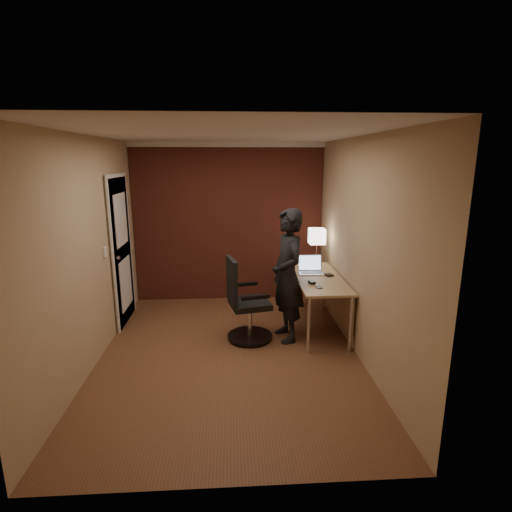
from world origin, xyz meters
name	(u,v)px	position (x,y,z in m)	size (l,w,h in m)	color
room	(210,220)	(-0.27, 1.54, 1.37)	(4.00, 4.00, 4.00)	brown
desk	(323,286)	(1.25, 0.64, 0.60)	(0.60, 1.50, 0.73)	tan
desk_lamp	(317,237)	(1.28, 1.28, 1.15)	(0.22, 0.22, 0.54)	silver
laptop	(310,268)	(1.12, 0.87, 0.79)	(0.34, 0.27, 0.23)	silver
mouse	(312,282)	(1.04, 0.37, 0.75)	(0.06, 0.10, 0.03)	black
phone	(319,287)	(1.09, 0.21, 0.73)	(0.06, 0.12, 0.01)	black
wallet	(329,275)	(1.33, 0.69, 0.74)	(0.09, 0.11, 0.02)	black
office_chair	(245,305)	(0.19, 0.36, 0.46)	(0.58, 0.64, 1.05)	black
person	(287,276)	(0.73, 0.37, 0.84)	(0.61, 0.40, 1.67)	black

